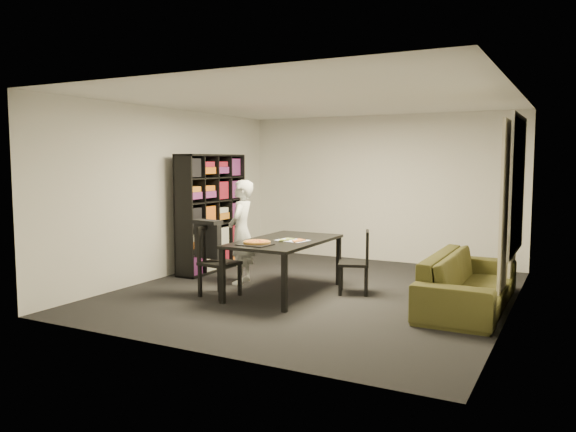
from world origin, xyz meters
The scene contains 16 objects.
room centered at (0.00, 0.00, 1.30)m, with size 5.01×5.51×2.61m.
window_pane centered at (2.48, 0.60, 1.50)m, with size 0.02×1.40×1.60m, color black.
window_frame centered at (2.48, 0.60, 1.50)m, with size 0.03×1.52×1.72m, color white.
curtain_left centered at (2.40, 0.08, 1.15)m, with size 0.03×0.70×2.25m, color beige.
curtain_right centered at (2.40, 1.12, 1.15)m, with size 0.03×0.70×2.25m, color beige.
bookshelf centered at (-2.16, 0.60, 0.95)m, with size 0.35×1.50×1.90m, color black.
dining_table centered at (-0.32, -0.30, 0.67)m, with size 0.98×1.77×0.74m.
chair_left centered at (-1.10, -0.82, 0.53)m, with size 0.49×0.49×0.93m.
chair_right centered at (0.57, 0.18, 0.49)m, with size 0.51×0.51×0.86m.
draped_jacket centered at (-1.23, -0.80, 0.77)m, with size 0.44×0.24×0.52m.
person centered at (-1.19, -0.02, 0.76)m, with size 0.55×0.36×1.52m, color silver.
baking_tray centered at (-0.43, -0.89, 0.74)m, with size 0.40×0.32×0.01m, color black.
pepperoni_pizza centered at (-0.45, -0.81, 0.76)m, with size 0.35×0.35×0.03m.
kitchen_towel centered at (-0.19, -0.33, 0.74)m, with size 0.40×0.30×0.01m, color white.
pizza_slices centered at (-0.18, -0.37, 0.75)m, with size 0.37×0.31×0.01m, color gold, non-canonical shape.
sofa centered at (2.02, 0.11, 0.33)m, with size 2.24×0.88×0.66m, color #3A3817.
Camera 1 is at (3.19, -6.90, 1.80)m, focal length 35.00 mm.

